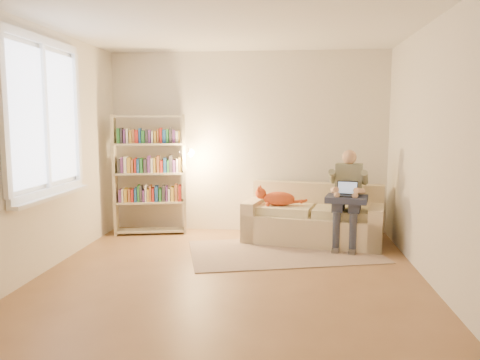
# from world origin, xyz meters

# --- Properties ---
(floor) EXTENTS (4.50, 4.50, 0.00)m
(floor) POSITION_xyz_m (0.00, 0.00, 0.00)
(floor) COLOR brown
(floor) RESTS_ON ground
(ceiling) EXTENTS (4.00, 4.50, 0.02)m
(ceiling) POSITION_xyz_m (0.00, 0.00, 2.60)
(ceiling) COLOR white
(ceiling) RESTS_ON wall_back
(wall_left) EXTENTS (0.02, 4.50, 2.60)m
(wall_left) POSITION_xyz_m (-2.00, 0.00, 1.30)
(wall_left) COLOR silver
(wall_left) RESTS_ON floor
(wall_right) EXTENTS (0.02, 4.50, 2.60)m
(wall_right) POSITION_xyz_m (2.00, 0.00, 1.30)
(wall_right) COLOR silver
(wall_right) RESTS_ON floor
(wall_back) EXTENTS (4.00, 0.02, 2.60)m
(wall_back) POSITION_xyz_m (0.00, 2.25, 1.30)
(wall_back) COLOR silver
(wall_back) RESTS_ON floor
(wall_front) EXTENTS (4.00, 0.02, 2.60)m
(wall_front) POSITION_xyz_m (0.00, -2.25, 1.30)
(wall_front) COLOR silver
(wall_front) RESTS_ON floor
(window) EXTENTS (0.12, 1.52, 1.69)m
(window) POSITION_xyz_m (-1.95, 0.20, 1.38)
(window) COLOR white
(window) RESTS_ON wall_left
(sofa) EXTENTS (1.92, 1.16, 0.76)m
(sofa) POSITION_xyz_m (0.94, 1.69, 0.28)
(sofa) COLOR beige
(sofa) RESTS_ON floor
(person) EXTENTS (0.43, 0.59, 1.24)m
(person) POSITION_xyz_m (1.35, 1.45, 0.71)
(person) COLOR gray
(person) RESTS_ON sofa
(cat) EXTENTS (0.65, 0.31, 0.23)m
(cat) POSITION_xyz_m (0.49, 1.66, 0.59)
(cat) COLOR orange
(cat) RESTS_ON sofa
(blanket) EXTENTS (0.58, 0.51, 0.08)m
(blanket) POSITION_xyz_m (1.26, 1.37, 0.64)
(blanket) COLOR #272D45
(blanket) RESTS_ON person
(laptop) EXTENTS (0.30, 0.28, 0.22)m
(laptop) POSITION_xyz_m (1.26, 1.38, 0.73)
(laptop) COLOR black
(laptop) RESTS_ON blanket
(bookshelf) EXTENTS (1.16, 0.46, 1.70)m
(bookshelf) POSITION_xyz_m (-1.36, 1.90, 0.94)
(bookshelf) COLOR #C2B793
(bookshelf) RESTS_ON floor
(rug) EXTENTS (2.54, 1.87, 0.01)m
(rug) POSITION_xyz_m (0.55, 1.12, 0.01)
(rug) COLOR gray
(rug) RESTS_ON floor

